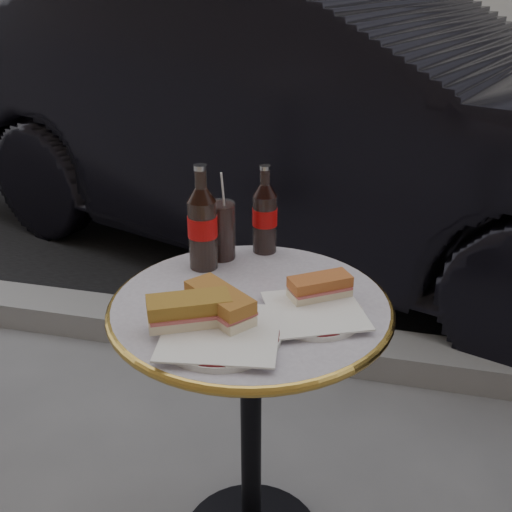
% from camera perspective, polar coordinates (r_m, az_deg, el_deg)
% --- Properties ---
extents(asphalt_road, '(40.00, 8.00, 0.00)m').
position_cam_1_polar(asphalt_road, '(6.35, 11.09, 11.80)').
color(asphalt_road, black).
rests_on(asphalt_road, ground).
extents(curb, '(40.00, 0.20, 0.12)m').
position_cam_1_polar(curb, '(2.51, 4.74, -7.97)').
color(curb, gray).
rests_on(curb, ground).
extents(bistro_table, '(0.62, 0.62, 0.73)m').
position_cam_1_polar(bistro_table, '(1.61, -0.45, -15.58)').
color(bistro_table, '#BAB2C4').
rests_on(bistro_table, ground).
extents(plate_left, '(0.24, 0.24, 0.01)m').
position_cam_1_polar(plate_left, '(1.27, -3.14, -7.09)').
color(plate_left, silver).
rests_on(plate_left, bistro_table).
extents(plate_right, '(0.25, 0.25, 0.01)m').
position_cam_1_polar(plate_right, '(1.35, 5.26, -5.12)').
color(plate_right, white).
rests_on(plate_right, bistro_table).
extents(sandwich_left_a, '(0.18, 0.14, 0.06)m').
position_cam_1_polar(sandwich_left_a, '(1.28, -5.97, -4.97)').
color(sandwich_left_a, olive).
rests_on(sandwich_left_a, plate_left).
extents(sandwich_left_b, '(0.17, 0.16, 0.06)m').
position_cam_1_polar(sandwich_left_b, '(1.30, -3.23, -4.34)').
color(sandwich_left_b, '#A16429').
rests_on(sandwich_left_b, plate_left).
extents(sandwich_right, '(0.14, 0.13, 0.05)m').
position_cam_1_polar(sandwich_right, '(1.39, 5.69, -2.85)').
color(sandwich_right, '#B05D2C').
rests_on(sandwich_right, plate_right).
extents(cola_bottle_left, '(0.09, 0.09, 0.26)m').
position_cam_1_polar(cola_bottle_left, '(1.50, -4.81, 3.44)').
color(cola_bottle_left, black).
rests_on(cola_bottle_left, bistro_table).
extents(cola_bottle_right, '(0.08, 0.08, 0.23)m').
position_cam_1_polar(cola_bottle_right, '(1.59, 0.79, 4.18)').
color(cola_bottle_right, black).
rests_on(cola_bottle_right, bistro_table).
extents(cola_glass, '(0.08, 0.08, 0.15)m').
position_cam_1_polar(cola_glass, '(1.57, -3.12, 2.29)').
color(cola_glass, black).
rests_on(cola_glass, bistro_table).
extents(parked_car, '(2.80, 4.51, 1.40)m').
position_cam_1_polar(parked_car, '(3.23, 5.38, 12.24)').
color(parked_car, black).
rests_on(parked_car, ground).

